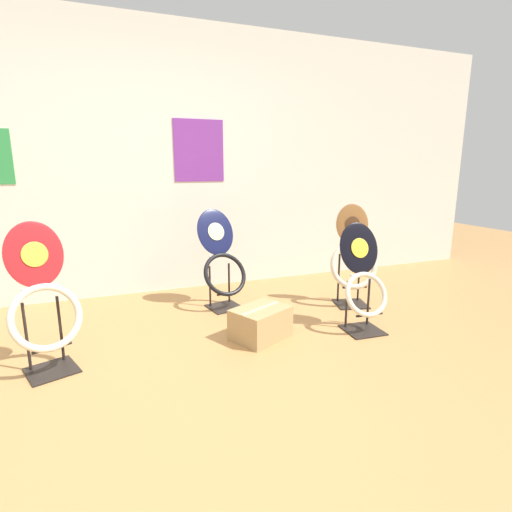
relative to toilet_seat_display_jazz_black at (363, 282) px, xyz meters
The scene contains 7 objects.
ground_plane 1.60m from the toilet_seat_display_jazz_black, 152.65° to the right, with size 14.00×14.00×0.00m, color #B7844C.
wall_back 2.32m from the toilet_seat_display_jazz_black, 130.36° to the left, with size 8.00×0.07×2.60m.
toilet_seat_display_jazz_black is the anchor object (origin of this frame).
toilet_seat_display_crimson_swirl 2.21m from the toilet_seat_display_jazz_black, behind, with size 0.46×0.36×0.94m.
toilet_seat_display_woodgrain 0.58m from the toilet_seat_display_jazz_black, 63.02° to the left, with size 0.47×0.34×0.92m.
toilet_seat_display_navy_moon 1.25m from the toilet_seat_display_jazz_black, 133.62° to the left, with size 0.44×0.45×0.88m.
storage_box 0.85m from the toilet_seat_display_jazz_black, 169.98° to the left, with size 0.49×0.45×0.23m.
Camera 1 is at (-0.45, -1.73, 1.26)m, focal length 28.00 mm.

